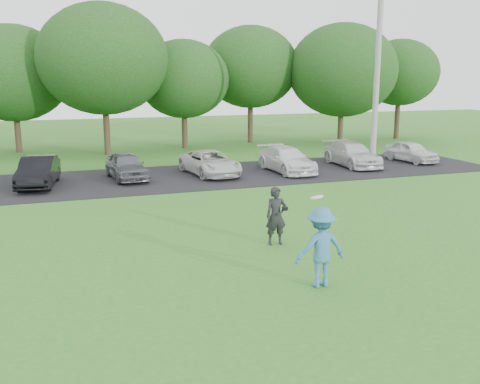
# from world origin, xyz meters

# --- Properties ---
(ground) EXTENTS (100.00, 100.00, 0.00)m
(ground) POSITION_xyz_m (0.00, 0.00, 0.00)
(ground) COLOR #2A7020
(ground) RESTS_ON ground
(parking_lot) EXTENTS (32.00, 6.50, 0.03)m
(parking_lot) POSITION_xyz_m (0.00, 13.00, 0.01)
(parking_lot) COLOR black
(parking_lot) RESTS_ON ground
(utility_pole) EXTENTS (0.28, 0.28, 10.59)m
(utility_pole) POSITION_xyz_m (10.27, 12.57, 5.29)
(utility_pole) COLOR gray
(utility_pole) RESTS_ON ground
(frisbee_player) EXTENTS (1.15, 0.67, 2.08)m
(frisbee_player) POSITION_xyz_m (0.42, -0.65, 0.89)
(frisbee_player) COLOR teal
(frisbee_player) RESTS_ON ground
(camera_bystander) EXTENTS (0.62, 0.46, 1.61)m
(camera_bystander) POSITION_xyz_m (0.67, 2.42, 0.80)
(camera_bystander) COLOR black
(camera_bystander) RESTS_ON ground
(parked_cars) EXTENTS (27.88, 4.61, 1.23)m
(parked_cars) POSITION_xyz_m (0.86, 12.97, 0.61)
(parked_cars) COLOR #58131A
(parked_cars) RESTS_ON parking_lot
(tree_row) EXTENTS (42.39, 9.85, 8.64)m
(tree_row) POSITION_xyz_m (1.51, 22.76, 4.91)
(tree_row) COLOR #38281C
(tree_row) RESTS_ON ground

